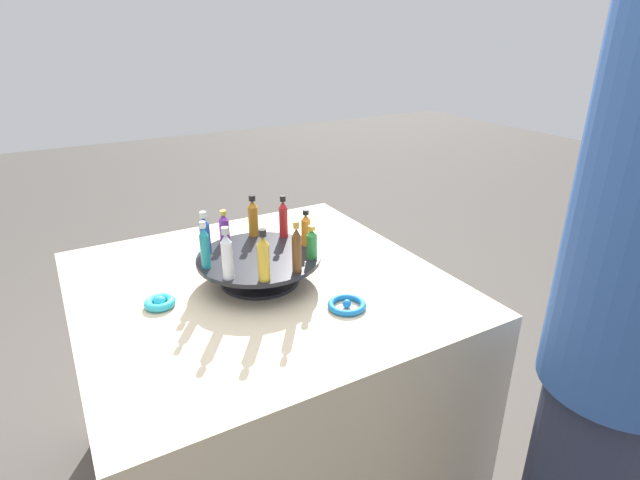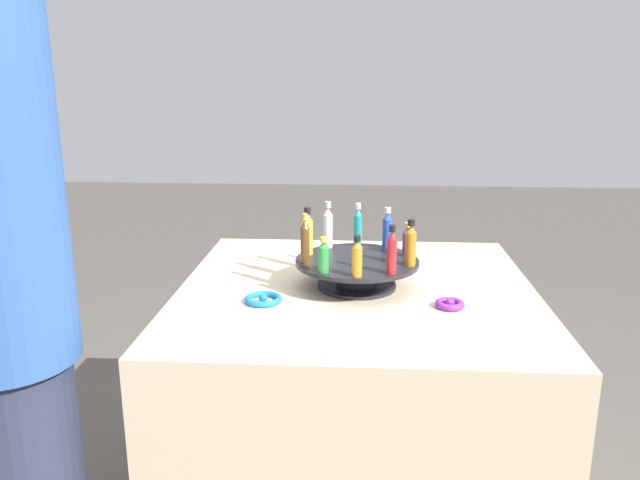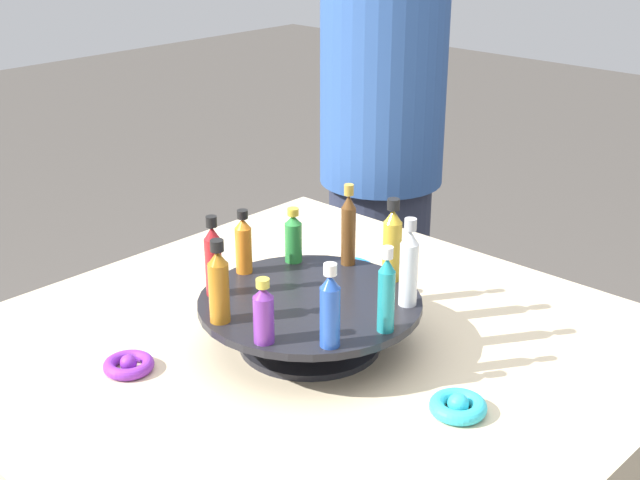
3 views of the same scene
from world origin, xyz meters
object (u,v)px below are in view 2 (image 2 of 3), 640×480
object	(u,v)px
bottle_blue	(387,230)
bottle_red	(392,252)
ribbon_bow_purple	(450,304)
person_figure	(0,293)
bottle_teal	(357,226)
bottle_clear	(328,227)
bottle_brown	(305,241)
bottle_purple	(408,241)
bottle_orange	(357,258)
bottle_amber	(410,244)
ribbon_bow_blue	(263,299)
bottle_gold	(308,233)
bottle_green	(323,256)
display_stand	(357,269)
ribbon_bow_teal	(359,255)

from	to	relation	value
bottle_blue	bottle_red	bearing A→B (deg)	90.40
bottle_red	ribbon_bow_purple	world-z (taller)	bottle_red
bottle_blue	person_figure	xyz separation A→B (m)	(0.85, 0.60, -0.00)
bottle_teal	bottle_clear	world-z (taller)	bottle_clear
bottle_brown	bottle_purple	world-z (taller)	bottle_brown
bottle_orange	bottle_amber	distance (m)	0.18
bottle_amber	bottle_brown	bearing A→B (deg)	0.40
bottle_purple	bottle_teal	world-z (taller)	bottle_teal
bottle_amber	bottle_teal	distance (m)	0.24
bottle_red	bottle_brown	bearing A→B (deg)	-17.60
bottle_red	bottle_clear	distance (m)	0.30
bottle_red	bottle_purple	world-z (taller)	bottle_red
bottle_clear	bottle_teal	bearing A→B (deg)	-161.60
ribbon_bow_blue	ribbon_bow_purple	world-z (taller)	ribbon_bow_purple
bottle_amber	bottle_gold	size ratio (longest dim) A/B	0.93
bottle_red	ribbon_bow_blue	xyz separation A→B (m)	(0.34, 0.02, -0.13)
ribbon_bow_blue	person_figure	distance (m)	0.63
bottle_green	bottle_amber	xyz separation A→B (m)	(-0.23, -0.08, 0.02)
person_figure	display_stand	bearing A→B (deg)	-0.00
person_figure	bottle_green	bearing A→B (deg)	-4.28
bottle_red	bottle_teal	world-z (taller)	same
bottle_amber	person_figure	size ratio (longest dim) A/B	0.07
bottle_gold	bottle_brown	bearing A→B (deg)	90.40
bottle_purple	bottle_green	bearing A→B (deg)	36.40
bottle_green	ribbon_bow_teal	xyz separation A→B (m)	(-0.09, -0.41, -0.11)
bottle_green	ribbon_bow_blue	size ratio (longest dim) A/B	0.95
bottle_clear	ribbon_bow_purple	xyz separation A→B (m)	(-0.33, 0.27, -0.14)
bottle_red	ribbon_bow_blue	world-z (taller)	bottle_red
person_figure	ribbon_bow_blue	bearing A→B (deg)	1.49
bottle_brown	bottle_green	distance (m)	0.10
bottle_red	person_figure	size ratio (longest dim) A/B	0.07
ribbon_bow_teal	display_stand	bearing A→B (deg)	89.11
bottle_gold	ribbon_bow_teal	xyz separation A→B (m)	(-0.15, -0.24, -0.13)
bottle_brown	bottle_clear	size ratio (longest dim) A/B	1.01
bottle_brown	bottle_gold	size ratio (longest dim) A/B	1.02
bottle_blue	bottle_teal	size ratio (longest dim) A/B	0.95
ribbon_bow_blue	bottle_purple	bearing A→B (deg)	-154.61
bottle_amber	person_figure	bearing A→B (deg)	25.72
bottle_brown	bottle_gold	distance (m)	0.09
bottle_blue	display_stand	bearing A→B (deg)	54.40
ribbon_bow_purple	bottle_gold	bearing A→B (deg)	-26.28
bottle_blue	ribbon_bow_teal	bearing A→B (deg)	-62.57
bottle_brown	person_figure	xyz separation A→B (m)	(0.61, 0.43, -0.01)
bottle_blue	ribbon_bow_purple	distance (m)	0.34
bottle_brown	ribbon_bow_blue	xyz separation A→B (m)	(0.10, 0.09, -0.14)
bottle_purple	bottle_clear	world-z (taller)	bottle_clear
bottle_green	bottle_purple	distance (m)	0.29
bottle_amber	person_figure	world-z (taller)	person_figure
bottle_gold	ribbon_bow_purple	distance (m)	0.45
bottle_orange	ribbon_bow_teal	xyz separation A→B (m)	(-0.00, -0.43, -0.12)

